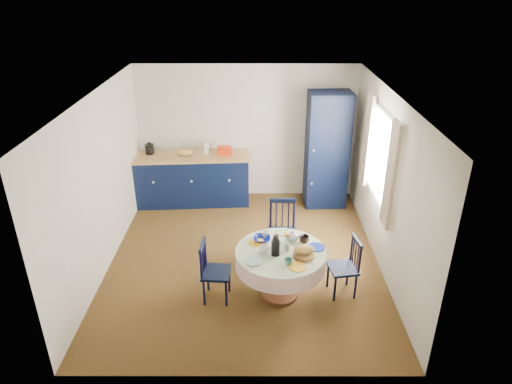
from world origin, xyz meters
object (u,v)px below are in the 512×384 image
at_px(chair_far, 282,231).
at_px(mug_b, 288,262).
at_px(mug_a, 265,249).
at_px(mug_c, 304,239).
at_px(chair_left, 213,271).
at_px(chair_right, 345,266).
at_px(cobalt_bowl, 262,239).
at_px(kitchen_counter, 193,178).
at_px(dining_table, 281,259).
at_px(mug_d, 265,235).
at_px(pantry_cabinet, 327,150).

height_order(chair_far, mug_b, chair_far).
xyz_separation_m(mug_a, mug_b, (0.28, -0.27, -0.01)).
bearing_deg(mug_c, chair_left, -168.28).
bearing_deg(chair_right, cobalt_bowl, -108.54).
xyz_separation_m(chair_right, mug_b, (-0.79, -0.37, 0.33)).
relative_size(kitchen_counter, dining_table, 1.83).
height_order(chair_right, mug_b, chair_right).
bearing_deg(mug_a, dining_table, 8.16).
distance_m(chair_left, cobalt_bowl, 0.76).
distance_m(chair_right, mug_d, 1.15).
bearing_deg(chair_far, chair_left, -134.96).
height_order(dining_table, mug_a, dining_table).
bearing_deg(dining_table, pantry_cabinet, 70.96).
xyz_separation_m(dining_table, chair_left, (-0.88, -0.05, -0.16)).
distance_m(chair_left, mug_c, 1.26).
relative_size(chair_right, mug_b, 8.95).
bearing_deg(mug_a, kitchen_counter, 114.51).
bearing_deg(cobalt_bowl, mug_c, -5.25).
bearing_deg(pantry_cabinet, chair_left, -125.44).
bearing_deg(dining_table, chair_right, 4.82).
xyz_separation_m(pantry_cabinet, mug_c, (-0.63, -2.53, -0.29)).
xyz_separation_m(chair_far, mug_d, (-0.27, -0.54, 0.27)).
height_order(pantry_cabinet, cobalt_bowl, pantry_cabinet).
distance_m(kitchen_counter, mug_c, 3.17).
xyz_separation_m(chair_left, chair_right, (1.74, 0.12, -0.01)).
distance_m(pantry_cabinet, mug_c, 2.63).
relative_size(kitchen_counter, pantry_cabinet, 1.02).
bearing_deg(mug_b, chair_far, 90.29).
bearing_deg(mug_b, mug_a, 136.66).
distance_m(mug_a, mug_d, 0.36).
height_order(chair_left, mug_c, chair_left).
height_order(chair_right, mug_c, chair_right).
xyz_separation_m(pantry_cabinet, cobalt_bowl, (-1.19, -2.48, -0.32)).
height_order(chair_far, mug_d, chair_far).
bearing_deg(mug_d, chair_far, 63.51).
bearing_deg(cobalt_bowl, mug_a, -83.97).
distance_m(mug_a, cobalt_bowl, 0.29).
xyz_separation_m(kitchen_counter, dining_table, (1.50, -2.79, 0.11)).
bearing_deg(chair_left, pantry_cabinet, -29.09).
distance_m(mug_b, cobalt_bowl, 0.64).
bearing_deg(chair_right, kitchen_counter, -148.29).
bearing_deg(kitchen_counter, chair_left, -81.25).
bearing_deg(chair_right, mug_c, -112.50).
bearing_deg(dining_table, chair_left, -177.05).
bearing_deg(mug_c, cobalt_bowl, 174.75).
bearing_deg(mug_a, mug_c, 23.84).
xyz_separation_m(dining_table, mug_a, (-0.22, -0.03, 0.17)).
bearing_deg(mug_a, chair_far, 72.84).
distance_m(pantry_cabinet, mug_b, 3.17).
xyz_separation_m(dining_table, mug_d, (-0.21, 0.33, 0.16)).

